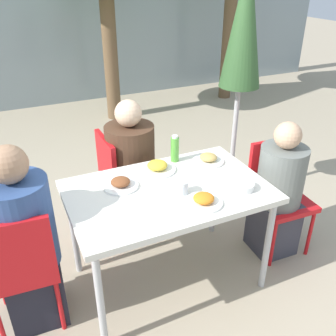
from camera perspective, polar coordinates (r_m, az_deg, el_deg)
name	(u,v)px	position (r m, az deg, el deg)	size (l,w,h in m)	color
ground_plane	(168,277)	(2.84, 0.00, -16.31)	(24.00, 24.00, 0.00)	tan
building_facade	(44,4)	(6.27, -18.32, 22.69)	(10.00, 0.20, 3.00)	#89999E
dining_table	(168,198)	(2.40, 0.00, -4.52)	(1.26, 0.81, 0.76)	silver
chair_left	(20,265)	(2.35, -21.61, -13.52)	(0.42, 0.42, 0.87)	red
person_left	(27,246)	(2.37, -20.72, -11.01)	(0.36, 0.36, 1.21)	black
chair_right	(277,188)	(2.98, 16.27, -2.91)	(0.42, 0.42, 0.87)	red
person_right	(278,195)	(2.90, 16.41, -3.91)	(0.34, 0.34, 1.08)	#383842
chair_far	(120,177)	(3.03, -7.31, -1.31)	(0.41, 0.41, 0.87)	red
person_far	(132,174)	(3.00, -5.58, -0.96)	(0.38, 0.38, 1.15)	#383842
closed_umbrella	(244,34)	(3.19, 11.43, 19.41)	(0.36, 0.36, 2.14)	#333333
plate_0	(204,200)	(2.22, 5.45, -4.92)	(0.23, 0.23, 0.06)	white
plate_1	(121,184)	(2.39, -7.23, -2.41)	(0.22, 0.22, 0.06)	white
plate_2	(208,159)	(2.69, 6.15, 1.36)	(0.22, 0.22, 0.06)	white
plate_3	(157,167)	(2.56, -1.64, 0.13)	(0.25, 0.25, 0.07)	white
bottle	(175,149)	(2.66, 1.05, 2.93)	(0.06, 0.06, 0.20)	#51A338
drinking_cup	(182,187)	(2.30, 2.16, -2.95)	(0.08, 0.08, 0.08)	silver
salad_bowl	(242,186)	(2.40, 11.19, -2.65)	(0.16, 0.16, 0.05)	white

